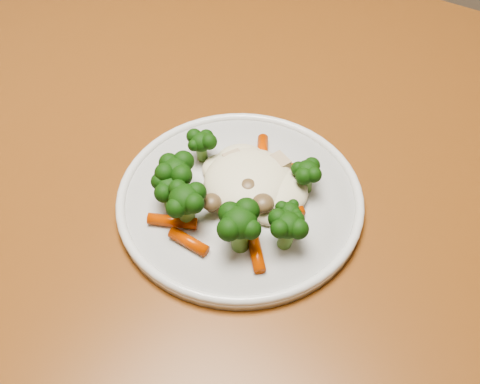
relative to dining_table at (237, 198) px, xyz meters
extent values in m
cube|color=brown|center=(0.00, 0.00, 0.07)|extent=(1.41, 1.05, 0.04)
cube|color=brown|center=(-0.63, 0.27, -0.30)|extent=(0.07, 0.07, 0.71)
cylinder|color=silver|center=(0.06, -0.06, 0.10)|extent=(0.26, 0.26, 0.01)
ellipsoid|color=#F9EDC7|center=(0.06, -0.05, 0.12)|extent=(0.11, 0.10, 0.04)
ellipsoid|color=black|center=(0.01, -0.12, 0.12)|extent=(0.04, 0.04, 0.04)
ellipsoid|color=black|center=(0.04, -0.13, 0.13)|extent=(0.05, 0.05, 0.05)
ellipsoid|color=black|center=(0.10, -0.11, 0.13)|extent=(0.05, 0.05, 0.05)
ellipsoid|color=black|center=(0.13, -0.08, 0.12)|extent=(0.05, 0.05, 0.04)
ellipsoid|color=black|center=(0.12, -0.06, 0.12)|extent=(0.03, 0.03, 0.03)
ellipsoid|color=black|center=(0.10, -0.01, 0.12)|extent=(0.04, 0.04, 0.04)
ellipsoid|color=black|center=(-0.01, -0.05, 0.12)|extent=(0.04, 0.04, 0.03)
ellipsoid|color=black|center=(0.00, -0.10, 0.12)|extent=(0.05, 0.05, 0.04)
cylinder|color=#D44704|center=(0.04, 0.00, 0.11)|extent=(0.03, 0.04, 0.01)
cylinder|color=#D44704|center=(0.08, 0.00, 0.11)|extent=(0.04, 0.04, 0.01)
cylinder|color=#D44704|center=(0.10, -0.03, 0.11)|extent=(0.05, 0.04, 0.01)
cylinder|color=#D44704|center=(-0.01, -0.09, 0.11)|extent=(0.04, 0.05, 0.01)
cylinder|color=#D44704|center=(0.03, -0.14, 0.11)|extent=(0.05, 0.04, 0.01)
cylinder|color=#D44704|center=(0.06, -0.14, 0.11)|extent=(0.04, 0.02, 0.01)
cylinder|color=#D44704|center=(0.12, -0.11, 0.11)|extent=(0.04, 0.03, 0.01)
ellipsoid|color=brown|center=(0.07, -0.06, 0.12)|extent=(0.03, 0.03, 0.02)
ellipsoid|color=brown|center=(0.09, -0.07, 0.12)|extent=(0.02, 0.02, 0.02)
ellipsoid|color=brown|center=(0.04, -0.06, 0.12)|extent=(0.02, 0.02, 0.01)
ellipsoid|color=brown|center=(0.05, -0.10, 0.12)|extent=(0.02, 0.02, 0.01)
ellipsoid|color=brown|center=(0.07, -0.06, 0.12)|extent=(0.02, 0.02, 0.02)
cube|color=tan|center=(0.05, -0.02, 0.12)|extent=(0.02, 0.01, 0.01)
cube|color=tan|center=(0.07, -0.01, 0.12)|extent=(0.02, 0.02, 0.01)
cube|color=tan|center=(0.03, -0.04, 0.12)|extent=(0.02, 0.02, 0.01)
cube|color=tan|center=(0.04, -0.02, 0.12)|extent=(0.02, 0.02, 0.01)
camera|label=1|loc=(0.32, -0.38, 0.58)|focal=45.00mm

